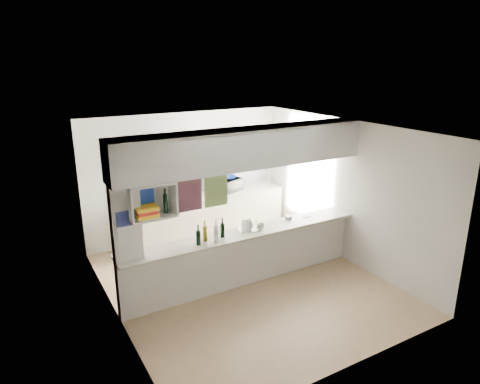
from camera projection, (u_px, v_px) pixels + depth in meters
floor at (245, 283)px, 7.19m from camera, size 4.80×4.80×0.00m
ceiling at (245, 129)px, 6.41m from camera, size 4.80×4.80×0.00m
wall_back at (186, 176)px, 8.79m from camera, size 4.20×0.00×4.20m
wall_left at (112, 236)px, 5.80m from camera, size 0.00×4.80×4.80m
wall_right at (344, 191)px, 7.80m from camera, size 0.00×4.80×4.80m
servery_partition at (235, 190)px, 6.61m from camera, size 4.20×0.50×2.60m
cubby_shelf at (149, 202)px, 5.88m from camera, size 0.65×0.35×0.50m
kitchen_run at (199, 200)px, 8.79m from camera, size 3.60×0.63×2.24m
microwave at (230, 185)px, 9.03m from camera, size 0.57×0.46×0.27m
bowl at (230, 177)px, 8.97m from camera, size 0.26×0.26×0.06m
dish_rack at (249, 225)px, 6.99m from camera, size 0.40×0.33×0.19m
cup at (261, 227)px, 6.95m from camera, size 0.14×0.14×0.10m
wine_bottles at (211, 233)px, 6.55m from camera, size 0.52×0.15×0.35m
plastic_tubs at (290, 217)px, 7.47m from camera, size 0.49×0.17×0.07m
utensil_jar at (158, 199)px, 8.34m from camera, size 0.10×0.10×0.14m
knife_block at (197, 190)px, 8.76m from camera, size 0.13×0.12×0.22m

